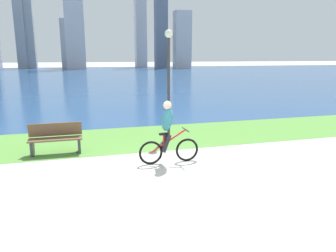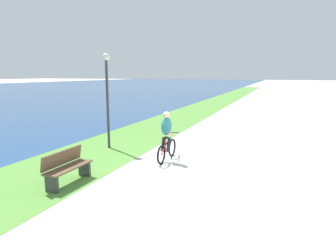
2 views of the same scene
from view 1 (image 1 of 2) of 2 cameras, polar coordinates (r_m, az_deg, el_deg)
The scene contains 7 objects.
ground_plane at distance 7.62m, azimuth -0.35°, elevation -9.13°, with size 300.00×300.00×0.00m, color #B2AFA8.
grass_strip_bayside at distance 11.14m, azimuth -5.52°, elevation -2.15°, with size 120.00×3.49×0.01m, color #59933D.
bay_water_surface at distance 49.70m, azimuth -13.67°, elevation 8.90°, with size 300.00×74.44×0.00m, color navy.
cyclist_lead at distance 8.33m, azimuth -0.02°, elevation -1.20°, with size 1.65×0.52×1.68m.
bench_near_path at distance 9.81m, azimuth -19.59°, elevation -2.15°, with size 1.50×0.47×0.90m.
lamppost_tall at distance 11.00m, azimuth 0.13°, elevation 10.52°, with size 0.28×0.28×3.68m.
city_skyline_far_shore at distance 79.71m, azimuth -19.38°, elevation 17.70°, with size 49.50×11.72×27.28m.
Camera 1 is at (-1.87, -6.83, 2.81)m, focal length 33.80 mm.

